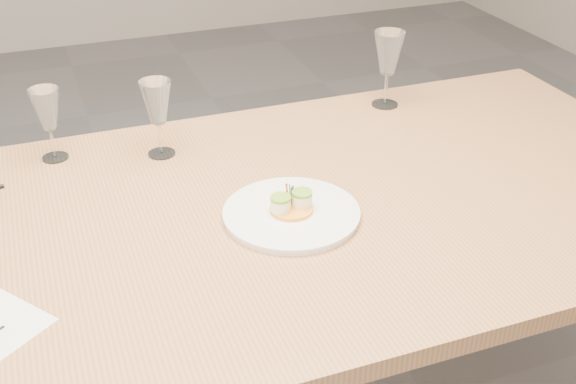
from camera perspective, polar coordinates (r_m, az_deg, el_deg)
name	(u,v)px	position (r m, az deg, el deg)	size (l,w,h in m)	color
dining_table	(182,251)	(1.53, -8.38, -4.66)	(2.40, 1.00, 0.75)	#B17B4D
dinner_plate	(292,212)	(1.50, 0.29, -1.63)	(0.29, 0.29, 0.07)	white
wine_glass_2	(47,111)	(1.77, -18.52, 6.10)	(0.07, 0.07, 0.18)	white
wine_glass_3	(157,104)	(1.72, -10.33, 6.85)	(0.08, 0.08, 0.19)	white
wine_glass_4	(388,55)	(1.98, 7.94, 10.70)	(0.08, 0.08, 0.21)	white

